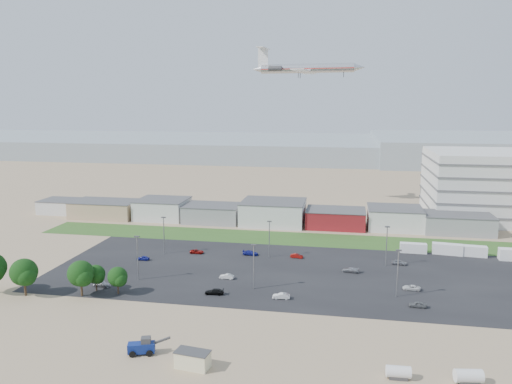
% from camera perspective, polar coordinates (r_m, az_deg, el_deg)
% --- Properties ---
extents(ground, '(700.00, 700.00, 0.00)m').
position_cam_1_polar(ground, '(111.10, -0.38, -12.31)').
color(ground, '#977A60').
rests_on(ground, ground).
extents(parking_lot, '(120.00, 50.00, 0.01)m').
position_cam_1_polar(parking_lot, '(128.88, 3.51, -9.11)').
color(parking_lot, black).
rests_on(parking_lot, ground).
extents(grass_strip, '(160.00, 16.00, 0.02)m').
position_cam_1_polar(grass_strip, '(159.81, 3.12, -5.29)').
color(grass_strip, '#315720').
rests_on(grass_strip, ground).
extents(hills_backdrop, '(700.00, 200.00, 9.00)m').
position_cam_1_polar(hills_backdrop, '(418.14, 13.24, 4.62)').
color(hills_backdrop, gray).
rests_on(hills_backdrop, ground).
extents(building_row, '(170.00, 20.00, 8.00)m').
position_cam_1_polar(building_row, '(179.81, -1.48, -2.23)').
color(building_row, silver).
rests_on(building_row, ground).
extents(portable_shed, '(6.01, 3.68, 2.85)m').
position_cam_1_polar(portable_shed, '(85.87, -7.25, -18.45)').
color(portable_shed, beige).
rests_on(portable_shed, ground).
extents(telehandler, '(7.66, 4.47, 3.03)m').
position_cam_1_polar(telehandler, '(91.24, -12.97, -16.76)').
color(telehandler, navy).
rests_on(telehandler, ground).
extents(storage_tank_nw, '(3.84, 2.02, 2.26)m').
position_cam_1_polar(storage_tank_nw, '(85.48, 15.96, -19.14)').
color(storage_tank_nw, silver).
rests_on(storage_tank_nw, ground).
extents(storage_tank_ne, '(4.40, 2.65, 2.48)m').
position_cam_1_polar(storage_tank_ne, '(87.56, 23.12, -18.76)').
color(storage_tank_ne, silver).
rests_on(storage_tank_ne, ground).
extents(box_trailer_a, '(7.42, 2.50, 2.76)m').
position_cam_1_polar(box_trailer_a, '(151.16, 17.53, -6.12)').
color(box_trailer_a, silver).
rests_on(box_trailer_a, ground).
extents(box_trailer_b, '(8.45, 3.61, 3.07)m').
position_cam_1_polar(box_trailer_b, '(152.69, 21.03, -6.11)').
color(box_trailer_b, silver).
rests_on(box_trailer_b, ground).
extents(box_trailer_c, '(8.11, 3.20, 2.97)m').
position_cam_1_polar(box_trailer_c, '(153.58, 23.44, -6.20)').
color(box_trailer_c, silver).
rests_on(box_trailer_c, ground).
extents(tree_left, '(6.44, 6.44, 9.66)m').
position_cam_1_polar(tree_left, '(123.32, -24.99, -8.60)').
color(tree_left, black).
rests_on(tree_left, ground).
extents(tree_mid, '(6.16, 6.16, 9.23)m').
position_cam_1_polar(tree_mid, '(118.54, -19.39, -9.06)').
color(tree_mid, black).
rests_on(tree_mid, ground).
extents(tree_right, '(4.61, 4.61, 6.91)m').
position_cam_1_polar(tree_right, '(121.06, -17.85, -9.15)').
color(tree_right, black).
rests_on(tree_right, ground).
extents(tree_near, '(4.74, 4.74, 7.11)m').
position_cam_1_polar(tree_near, '(117.70, -15.53, -9.53)').
color(tree_near, black).
rests_on(tree_near, ground).
extents(lightpole_front_l, '(1.29, 0.54, 10.93)m').
position_cam_1_polar(lightpole_front_l, '(125.02, -13.36, -7.35)').
color(lightpole_front_l, slate).
rests_on(lightpole_front_l, ground).
extents(lightpole_front_m, '(1.25, 0.52, 10.60)m').
position_cam_1_polar(lightpole_front_m, '(115.96, -0.27, -8.54)').
color(lightpole_front_m, slate).
rests_on(lightpole_front_m, ground).
extents(lightpole_front_r, '(1.27, 0.53, 10.80)m').
position_cam_1_polar(lightpole_front_r, '(115.65, 15.87, -8.94)').
color(lightpole_front_r, slate).
rests_on(lightpole_front_r, ground).
extents(lightpole_back_l, '(1.26, 0.52, 10.68)m').
position_cam_1_polar(lightpole_back_l, '(144.83, -10.47, -4.89)').
color(lightpole_back_l, slate).
rests_on(lightpole_back_l, ground).
extents(lightpole_back_m, '(1.21, 0.51, 10.31)m').
position_cam_1_polar(lightpole_back_m, '(139.29, 1.53, -5.40)').
color(lightpole_back_m, slate).
rests_on(lightpole_back_m, ground).
extents(lightpole_back_r, '(1.26, 0.53, 10.73)m').
position_cam_1_polar(lightpole_back_r, '(136.10, 14.69, -6.02)').
color(lightpole_back_r, slate).
rests_on(lightpole_back_r, ground).
extents(airliner, '(47.53, 34.65, 13.26)m').
position_cam_1_polar(airliner, '(202.02, 5.85, 13.89)').
color(airliner, silver).
extents(parked_car_0, '(4.12, 2.10, 1.11)m').
position_cam_1_polar(parked_car_0, '(122.16, 17.34, -10.39)').
color(parked_car_0, silver).
rests_on(parked_car_0, ground).
extents(parked_car_2, '(3.78, 1.77, 1.25)m').
position_cam_1_polar(parked_car_2, '(112.86, 18.00, -12.12)').
color(parked_car_2, '#595B5E').
rests_on(parked_car_2, ground).
extents(parked_car_3, '(4.41, 2.04, 1.25)m').
position_cam_1_polar(parked_car_3, '(114.65, -4.79, -11.29)').
color(parked_car_3, black).
rests_on(parked_car_3, ground).
extents(parked_car_4, '(3.64, 1.46, 1.18)m').
position_cam_1_polar(parked_car_4, '(123.99, -3.37, -9.61)').
color(parked_car_4, silver).
rests_on(parked_car_4, ground).
extents(parked_car_5, '(3.48, 1.42, 1.18)m').
position_cam_1_polar(parked_car_5, '(141.17, -12.79, -7.37)').
color(parked_car_5, navy).
rests_on(parked_car_5, ground).
extents(parked_car_6, '(4.50, 1.99, 1.29)m').
position_cam_1_polar(parked_car_6, '(142.12, -0.63, -6.98)').
color(parked_car_6, navy).
rests_on(parked_car_6, ground).
extents(parked_car_8, '(3.95, 1.88, 1.30)m').
position_cam_1_polar(parked_car_8, '(139.26, 16.06, -7.74)').
color(parked_car_8, '#A5A5AA').
rests_on(parked_car_8, ground).
extents(parked_car_9, '(4.04, 1.95, 1.11)m').
position_cam_1_polar(parked_car_9, '(144.69, -6.78, -6.77)').
color(parked_car_9, maroon).
rests_on(parked_car_9, ground).
extents(parked_car_10, '(4.35, 2.02, 1.23)m').
position_cam_1_polar(parked_car_10, '(124.31, -17.21, -10.00)').
color(parked_car_10, '#A5A5AA').
rests_on(parked_car_10, ground).
extents(parked_car_11, '(3.65, 1.68, 1.16)m').
position_cam_1_polar(parked_car_11, '(140.10, 4.68, -7.29)').
color(parked_car_11, maroon).
rests_on(parked_car_11, ground).
extents(parked_car_12, '(4.49, 2.27, 1.25)m').
position_cam_1_polar(parked_car_12, '(130.50, 10.75, -8.74)').
color(parked_car_12, '#A5A5AA').
rests_on(parked_car_12, ground).
extents(parked_car_13, '(3.90, 1.59, 1.26)m').
position_cam_1_polar(parked_car_13, '(112.06, 2.91, -11.78)').
color(parked_car_13, silver).
rests_on(parked_car_13, ground).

